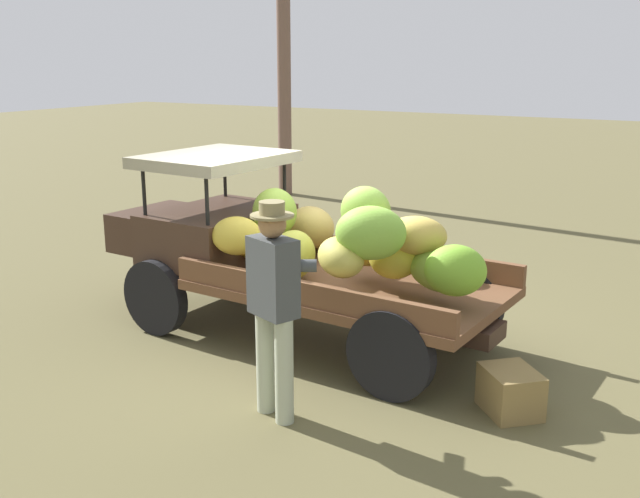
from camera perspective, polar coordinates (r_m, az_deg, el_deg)
The scene contains 4 objects.
ground_plane at distance 7.92m, azimuth -0.48°, elevation -6.55°, with size 60.00×60.00×0.00m, color brown.
truck at distance 7.69m, azimuth -2.56°, elevation 0.01°, with size 4.54×1.98×1.84m.
farmer at distance 5.85m, azimuth -3.55°, elevation -3.73°, with size 0.56×0.52×1.79m.
wooden_crate at distance 6.40m, azimuth 14.43°, elevation -10.56°, with size 0.49×0.40×0.37m, color olive.
Camera 1 is at (-3.73, 6.37, 2.87)m, focal length 41.62 mm.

